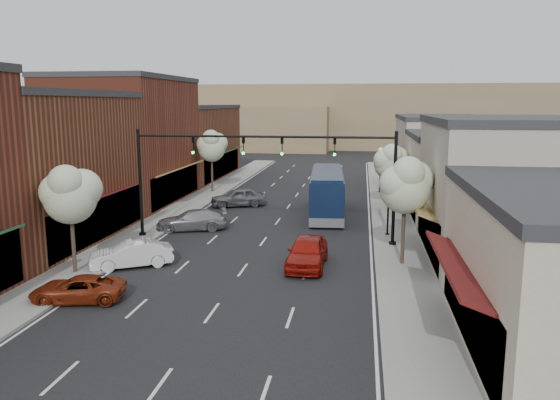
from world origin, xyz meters
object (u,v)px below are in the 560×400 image
at_px(tree_right_near, 406,184).
at_px(parked_car_c, 192,220).
at_px(parked_car_a, 78,289).
at_px(tree_left_near, 70,193).
at_px(lamp_post_far, 380,162).
at_px(parked_car_b, 131,254).
at_px(signal_mast_right, 355,171).
at_px(lamp_post_near, 389,191).
at_px(tree_left_far, 212,145).
at_px(red_hatchback, 307,252).
at_px(tree_right_far, 391,161).
at_px(parked_car_d, 238,197).
at_px(signal_mast_left, 175,167).
at_px(coach_bus, 327,192).

distance_m(tree_right_near, parked_car_c, 15.66).
bearing_deg(parked_car_a, tree_left_near, -160.36).
bearing_deg(lamp_post_far, parked_car_b, -117.61).
bearing_deg(signal_mast_right, lamp_post_near, 48.95).
distance_m(tree_left_near, lamp_post_far, 32.35).
bearing_deg(tree_left_far, red_hatchback, -63.23).
distance_m(tree_right_far, parked_car_d, 12.96).
bearing_deg(tree_right_near, signal_mast_left, 163.81).
height_order(tree_right_near, coach_bus, tree_right_near).
distance_m(signal_mast_right, parked_car_d, 15.48).
bearing_deg(tree_left_far, parked_car_d, -58.49).
height_order(signal_mast_right, red_hatchback, signal_mast_right).
bearing_deg(tree_left_far, signal_mast_left, -81.65).
relative_size(tree_right_far, red_hatchback, 1.12).
bearing_deg(lamp_post_far, red_hatchback, -100.27).
relative_size(lamp_post_far, parked_car_c, 0.92).
xyz_separation_m(lamp_post_far, red_hatchback, (-4.52, -24.93, -2.18)).
bearing_deg(parked_car_d, parked_car_b, -29.08).
relative_size(tree_left_far, parked_car_b, 1.43).
bearing_deg(parked_car_b, coach_bus, 119.45).
height_order(signal_mast_left, parked_car_a, signal_mast_left).
bearing_deg(signal_mast_left, tree_right_far, 40.54).
xyz_separation_m(red_hatchback, parked_car_a, (-9.48, -6.61, -0.26)).
distance_m(signal_mast_right, lamp_post_near, 3.69).
xyz_separation_m(red_hatchback, parked_car_b, (-9.27, -1.42, -0.12)).
height_order(red_hatchback, parked_car_a, red_hatchback).
height_order(lamp_post_far, parked_car_d, lamp_post_far).
distance_m(lamp_post_near, coach_bus, 8.16).
bearing_deg(parked_car_a, parked_car_b, 166.79).
distance_m(parked_car_a, parked_car_b, 5.20).
relative_size(tree_left_near, parked_car_c, 1.18).
relative_size(signal_mast_left, red_hatchback, 1.69).
xyz_separation_m(tree_right_far, parked_car_b, (-14.33, -18.30, -3.28)).
bearing_deg(parked_car_a, lamp_post_far, 145.23).
relative_size(tree_right_far, tree_left_near, 0.95).
distance_m(red_hatchback, parked_car_a, 11.57).
bearing_deg(parked_car_c, tree_left_far, 173.58).
distance_m(signal_mast_right, lamp_post_far, 20.19).
bearing_deg(parked_car_d, tree_right_near, 15.87).
xyz_separation_m(red_hatchback, parked_car_c, (-8.70, 7.32, -0.13)).
height_order(lamp_post_far, parked_car_c, lamp_post_far).
relative_size(signal_mast_right, parked_car_d, 1.78).
bearing_deg(signal_mast_left, parked_car_b, -93.28).
relative_size(tree_right_near, parked_car_c, 1.24).
relative_size(tree_left_near, lamp_post_far, 1.28).
relative_size(signal_mast_left, tree_right_far, 1.51).
xyz_separation_m(tree_right_far, parked_car_c, (-13.77, -9.55, -3.29)).
xyz_separation_m(signal_mast_right, coach_bus, (-2.23, 9.26, -2.83)).
bearing_deg(signal_mast_left, tree_left_near, -108.10).
bearing_deg(parked_car_b, lamp_post_near, 93.17).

